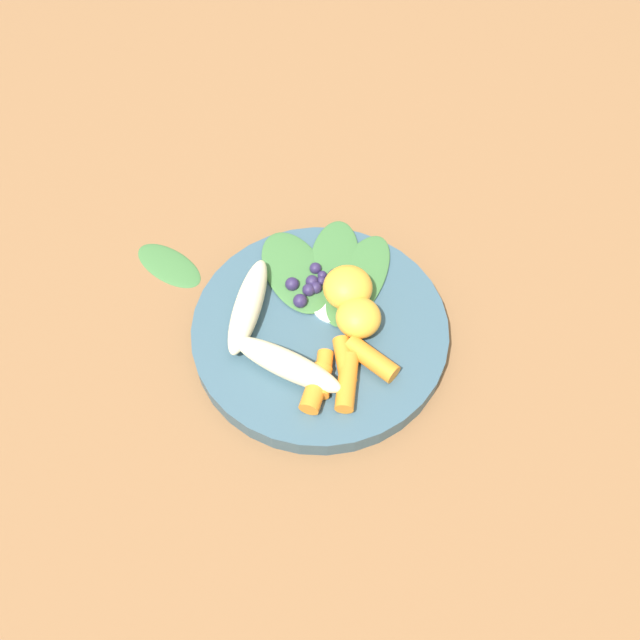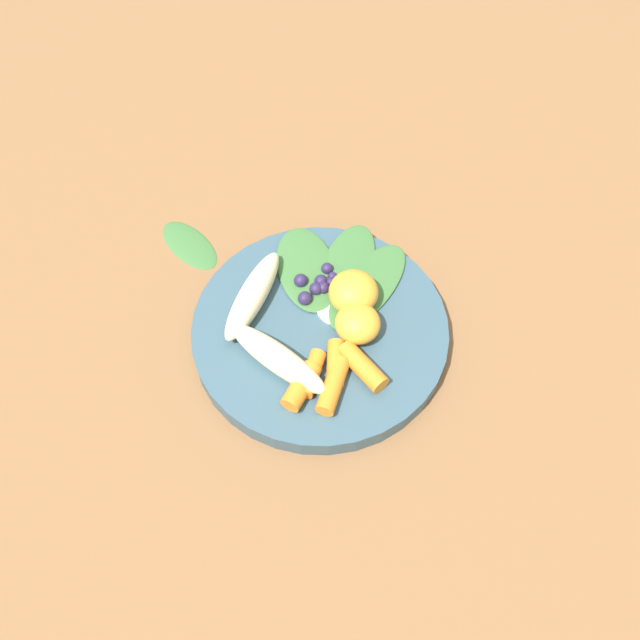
# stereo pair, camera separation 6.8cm
# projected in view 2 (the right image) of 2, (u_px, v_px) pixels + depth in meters

# --- Properties ---
(ground_plane) EXTENTS (2.40, 2.40, 0.00)m
(ground_plane) POSITION_uv_depth(u_px,v_px,m) (320.00, 337.00, 0.71)
(ground_plane) COLOR brown
(bowl) EXTENTS (0.26, 0.26, 0.02)m
(bowl) POSITION_uv_depth(u_px,v_px,m) (320.00, 331.00, 0.70)
(bowl) COLOR #385666
(bowl) RESTS_ON ground_plane
(banana_peeled_left) EXTENTS (0.03, 0.12, 0.03)m
(banana_peeled_left) POSITION_uv_depth(u_px,v_px,m) (277.00, 358.00, 0.65)
(banana_peeled_left) COLOR beige
(banana_peeled_left) RESTS_ON bowl
(banana_peeled_right) EXTENTS (0.12, 0.07, 0.03)m
(banana_peeled_right) POSITION_uv_depth(u_px,v_px,m) (253.00, 295.00, 0.69)
(banana_peeled_right) COLOR beige
(banana_peeled_right) RESTS_ON bowl
(orange_segment_near) EXTENTS (0.05, 0.05, 0.04)m
(orange_segment_near) POSITION_uv_depth(u_px,v_px,m) (353.00, 292.00, 0.69)
(orange_segment_near) COLOR #F4A833
(orange_segment_near) RESTS_ON bowl
(orange_segment_far) EXTENTS (0.05, 0.05, 0.03)m
(orange_segment_far) POSITION_uv_depth(u_px,v_px,m) (358.00, 323.00, 0.67)
(orange_segment_far) COLOR #F4A833
(orange_segment_far) RESTS_ON bowl
(carrot_front) EXTENTS (0.05, 0.03, 0.02)m
(carrot_front) POSITION_uv_depth(u_px,v_px,m) (301.00, 386.00, 0.64)
(carrot_front) COLOR orange
(carrot_front) RESTS_ON bowl
(carrot_mid_left) EXTENTS (0.05, 0.03, 0.02)m
(carrot_mid_left) POSITION_uv_depth(u_px,v_px,m) (312.00, 374.00, 0.65)
(carrot_mid_left) COLOR orange
(carrot_mid_left) RESTS_ON bowl
(carrot_mid_right) EXTENTS (0.06, 0.04, 0.02)m
(carrot_mid_right) POSITION_uv_depth(u_px,v_px,m) (333.00, 386.00, 0.64)
(carrot_mid_right) COLOR orange
(carrot_mid_right) RESTS_ON bowl
(carrot_rear) EXTENTS (0.05, 0.04, 0.02)m
(carrot_rear) POSITION_uv_depth(u_px,v_px,m) (336.00, 363.00, 0.65)
(carrot_rear) COLOR orange
(carrot_rear) RESTS_ON bowl
(carrot_small) EXTENTS (0.03, 0.06, 0.02)m
(carrot_small) POSITION_uv_depth(u_px,v_px,m) (363.00, 366.00, 0.65)
(carrot_small) COLOR orange
(carrot_small) RESTS_ON bowl
(blueberry_pile) EXTENTS (0.06, 0.05, 0.01)m
(blueberry_pile) POSITION_uv_depth(u_px,v_px,m) (320.00, 283.00, 0.71)
(blueberry_pile) COLOR #2D234C
(blueberry_pile) RESTS_ON bowl
(coconut_shred_patch) EXTENTS (0.05, 0.05, 0.00)m
(coconut_shred_patch) POSITION_uv_depth(u_px,v_px,m) (341.00, 307.00, 0.70)
(coconut_shred_patch) COLOR white
(coconut_shred_patch) RESTS_ON bowl
(kale_leaf_left) EXTENTS (0.14, 0.07, 0.00)m
(kale_leaf_left) POSITION_uv_depth(u_px,v_px,m) (368.00, 286.00, 0.71)
(kale_leaf_left) COLOR #3D7038
(kale_leaf_left) RESTS_ON bowl
(kale_leaf_right) EXTENTS (0.13, 0.10, 0.00)m
(kale_leaf_right) POSITION_uv_depth(u_px,v_px,m) (347.00, 265.00, 0.73)
(kale_leaf_right) COLOR #3D7038
(kale_leaf_right) RESTS_ON bowl
(kale_leaf_rear) EXTENTS (0.12, 0.13, 0.00)m
(kale_leaf_rear) POSITION_uv_depth(u_px,v_px,m) (307.00, 269.00, 0.72)
(kale_leaf_rear) COLOR #3D7038
(kale_leaf_rear) RESTS_ON bowl
(kale_leaf_stray) EXTENTS (0.05, 0.09, 0.01)m
(kale_leaf_stray) POSITION_uv_depth(u_px,v_px,m) (189.00, 244.00, 0.77)
(kale_leaf_stray) COLOR #3D7038
(kale_leaf_stray) RESTS_ON ground_plane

